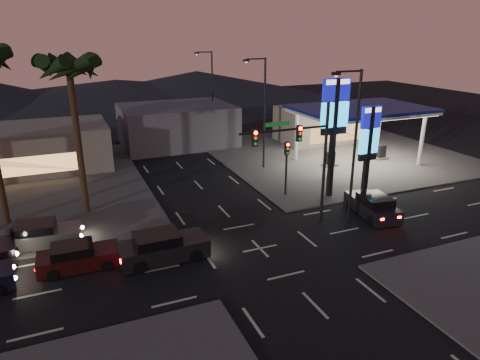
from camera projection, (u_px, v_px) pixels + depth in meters
name	position (u px, v px, depth m)	size (l,w,h in m)	color
ground	(260.00, 248.00, 25.21)	(140.00, 140.00, 0.00)	black
corner_lot_ne	(332.00, 152.00, 44.98)	(24.00, 24.00, 0.12)	#47443F
gas_station	(361.00, 111.00, 39.85)	(12.20, 8.20, 5.47)	silver
convenience_store	(323.00, 124.00, 49.43)	(10.00, 6.00, 4.00)	#726B5B
pylon_sign_tall	(335.00, 115.00, 31.01)	(2.20, 0.35, 9.00)	black
pylon_sign_short	(369.00, 138.00, 31.63)	(1.60, 0.35, 7.00)	black
traffic_signal_mast	(302.00, 148.00, 26.60)	(6.10, 0.39, 8.00)	black
pedestal_signal	(287.00, 160.00, 32.34)	(0.32, 0.39, 4.30)	black
streetlight_near	(353.00, 140.00, 26.69)	(2.14, 0.25, 10.00)	black
streetlight_mid	(262.00, 107.00, 38.01)	(2.14, 0.25, 10.00)	black
streetlight_far	(211.00, 89.00, 50.19)	(2.14, 0.25, 10.00)	black
palm_a	(70.00, 76.00, 27.07)	(4.41, 4.41, 10.86)	black
building_far_west	(16.00, 150.00, 38.56)	(16.00, 8.00, 4.00)	#726B5B
building_far_mid	(177.00, 125.00, 47.84)	(12.00, 9.00, 4.40)	#4C4C51
hill_right	(197.00, 84.00, 82.10)	(50.00, 50.00, 5.00)	black
hill_center	(117.00, 91.00, 76.76)	(60.00, 60.00, 4.00)	black
car_lane_a_front	(162.00, 247.00, 23.76)	(5.08, 2.24, 1.64)	black
car_lane_a_mid	(78.00, 257.00, 22.95)	(4.39, 1.93, 1.42)	black
car_lane_b_front	(40.00, 235.00, 25.31)	(4.75, 2.40, 1.50)	#4E4E50
suv_station	(373.00, 206.00, 29.56)	(2.55, 4.80, 1.53)	black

